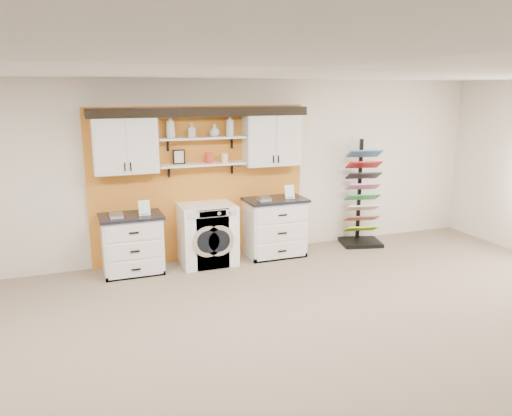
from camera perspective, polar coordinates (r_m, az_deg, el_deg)
name	(u,v)px	position (r m, az deg, el deg)	size (l,w,h in m)	color
floor	(314,391)	(4.78, 6.69, -20.09)	(10.00, 10.00, 0.00)	#886F5B
ceiling	(324,67)	(4.00, 7.80, 15.68)	(10.00, 10.00, 0.00)	white
wall_back	(200,171)	(7.86, -6.46, 4.23)	(10.00, 10.00, 0.00)	beige
accent_panel	(200,184)	(7.86, -6.36, 2.76)	(3.40, 0.07, 2.40)	#C87422
upper_cabinet_left	(125,144)	(7.40, -14.73, 7.08)	(0.90, 0.35, 0.84)	white
upper_cabinet_right	(272,139)	(7.95, 1.81, 7.91)	(0.90, 0.35, 0.84)	white
shelf_lower	(203,164)	(7.65, -6.12, 4.98)	(1.32, 0.28, 0.03)	white
shelf_upper	(202,138)	(7.60, -6.19, 7.96)	(1.32, 0.28, 0.03)	white
crown_molding	(201,111)	(7.58, -6.29, 10.96)	(3.30, 0.41, 0.13)	black
picture_frame	(179,157)	(7.60, -8.80, 5.80)	(0.18, 0.02, 0.22)	black
canister_red	(209,158)	(7.66, -5.41, 5.73)	(0.11, 0.11, 0.16)	red
canister_cream	(225,158)	(7.73, -3.61, 5.75)	(0.10, 0.10, 0.14)	silver
base_cabinet_left	(132,244)	(7.53, -13.97, -3.98)	(0.90, 0.66, 0.88)	white
base_cabinet_right	(275,227)	(8.07, 2.15, -2.19)	(0.97, 0.66, 0.95)	white
washer	(202,235)	(7.70, -6.16, -3.04)	(0.67, 0.71, 0.94)	white
dryer	(213,234)	(7.74, -4.97, -2.95)	(0.67, 0.71, 0.93)	white
sample_rack	(361,213)	(8.82, 11.94, -0.52)	(0.78, 0.70, 1.82)	black
soap_bottle_a	(170,126)	(7.48, -9.76, 9.19)	(0.13, 0.13, 0.34)	silver
soap_bottle_b	(192,130)	(7.55, -7.32, 8.83)	(0.10, 0.10, 0.21)	silver
soap_bottle_c	(214,130)	(7.64, -4.79, 8.85)	(0.15, 0.15, 0.19)	silver
soap_bottle_d	(230,125)	(7.70, -3.02, 9.47)	(0.13, 0.13, 0.34)	silver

